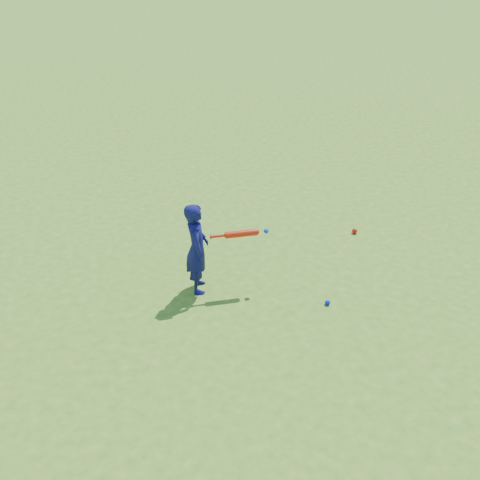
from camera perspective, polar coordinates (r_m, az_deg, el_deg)
The scene contains 5 objects.
ground at distance 6.65m, azimuth -7.97°, elevation -3.80°, with size 80.00×80.00×0.00m, color #42771C.
child at distance 6.08m, azimuth -4.61°, elevation -0.89°, with size 0.40×0.27×1.11m, color #10104D.
ground_ball_red at distance 7.64m, azimuth 12.12°, elevation 0.95°, with size 0.07×0.07×0.07m, color red.
ground_ball_blue at distance 6.17m, azimuth 9.33°, elevation -6.59°, with size 0.06×0.06×0.06m, color #0B1BC7.
bat_swing at distance 6.04m, azimuth 0.35°, elevation 0.70°, with size 0.68×0.09×0.08m.
Camera 1 is at (-0.37, -5.52, 3.69)m, focal length 40.00 mm.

